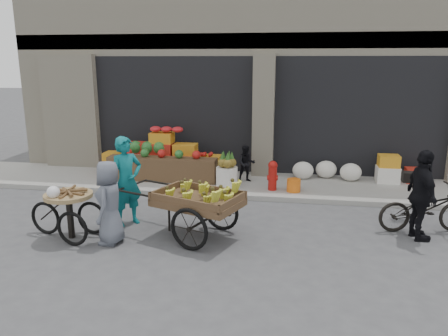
% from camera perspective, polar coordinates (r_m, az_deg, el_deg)
% --- Properties ---
extents(ground, '(80.00, 80.00, 0.00)m').
position_cam_1_polar(ground, '(7.20, 1.84, -11.74)').
color(ground, '#424244').
rests_on(ground, ground).
extents(sidewalk, '(18.00, 2.20, 0.12)m').
position_cam_1_polar(sidewalk, '(11.01, 4.64, -2.26)').
color(sidewalk, gray).
rests_on(sidewalk, ground).
extents(building, '(14.00, 6.45, 7.00)m').
position_cam_1_polar(building, '(14.50, 6.25, 14.84)').
color(building, beige).
rests_on(building, ground).
extents(fruit_display, '(3.10, 1.12, 1.24)m').
position_cam_1_polar(fruit_display, '(11.58, -7.52, 1.60)').
color(fruit_display, '#B32618').
rests_on(fruit_display, sidewalk).
extents(pineapple_bin, '(0.52, 0.52, 0.50)m').
position_cam_1_polar(pineapple_bin, '(10.53, 0.38, -1.21)').
color(pineapple_bin, silver).
rests_on(pineapple_bin, sidewalk).
extents(fire_hydrant, '(0.22, 0.22, 0.71)m').
position_cam_1_polar(fire_hydrant, '(10.34, 6.37, -0.82)').
color(fire_hydrant, '#A5140F').
rests_on(fire_hydrant, sidewalk).
extents(orange_bucket, '(0.32, 0.32, 0.30)m').
position_cam_1_polar(orange_bucket, '(10.34, 9.09, -2.25)').
color(orange_bucket, orange).
rests_on(orange_bucket, sidewalk).
extents(right_bay_goods, '(3.35, 0.60, 0.70)m').
position_cam_1_polar(right_bay_goods, '(11.60, 17.91, -0.28)').
color(right_bay_goods, silver).
rests_on(right_bay_goods, sidewalk).
extents(seated_person, '(0.51, 0.43, 0.93)m').
position_cam_1_polar(seated_person, '(11.00, 2.92, 0.59)').
color(seated_person, black).
rests_on(seated_person, sidewalk).
extents(banana_cart, '(2.69, 1.80, 1.05)m').
position_cam_1_polar(banana_cart, '(7.76, -3.77, -3.77)').
color(banana_cart, brown).
rests_on(banana_cart, ground).
extents(vendor_woman, '(0.73, 0.75, 1.73)m').
position_cam_1_polar(vendor_woman, '(8.55, -12.59, -1.69)').
color(vendor_woman, '#0E6B72').
rests_on(vendor_woman, ground).
extents(tricycle_cart, '(1.46, 0.97, 0.95)m').
position_cam_1_polar(tricycle_cart, '(8.25, -19.58, -4.93)').
color(tricycle_cart, '#9E7F51').
rests_on(tricycle_cart, ground).
extents(vendor_grey, '(0.52, 0.75, 1.47)m').
position_cam_1_polar(vendor_grey, '(7.79, -14.73, -4.38)').
color(vendor_grey, slate).
rests_on(vendor_grey, ground).
extents(bicycle, '(1.80, 0.91, 0.90)m').
position_cam_1_polar(bicycle, '(8.92, 24.77, -4.81)').
color(bicycle, black).
rests_on(bicycle, ground).
extents(cyclist, '(0.57, 1.01, 1.63)m').
position_cam_1_polar(cyclist, '(8.39, 24.40, -3.28)').
color(cyclist, black).
rests_on(cyclist, ground).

